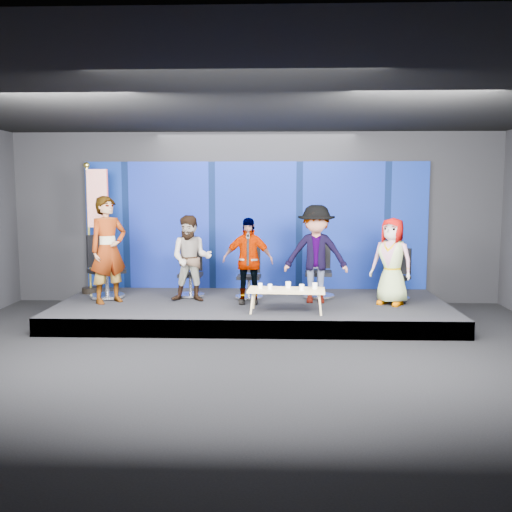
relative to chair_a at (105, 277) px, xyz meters
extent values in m
plane|color=black|center=(2.81, -2.80, -0.69)|extent=(10.00, 10.00, 0.00)
cube|color=black|center=(2.81, 1.20, 1.06)|extent=(10.00, 0.02, 3.50)
cube|color=black|center=(2.81, -6.80, 1.06)|extent=(10.00, 0.02, 3.50)
cube|color=black|center=(2.81, -2.80, 2.81)|extent=(10.00, 8.00, 0.02)
cube|color=black|center=(2.81, -0.30, -0.54)|extent=(7.00, 3.00, 0.30)
cube|color=#071B56|center=(2.81, 1.15, 0.91)|extent=(7.00, 0.08, 2.60)
cylinder|color=silver|center=(0.04, -0.04, -0.36)|extent=(0.95, 0.95, 0.07)
cylinder|color=silver|center=(0.04, -0.04, -0.10)|extent=(0.08, 0.08, 0.45)
cube|color=black|center=(0.04, -0.04, 0.12)|extent=(0.76, 0.76, 0.08)
cube|color=black|center=(-0.14, 0.15, 0.49)|extent=(0.39, 0.38, 0.61)
imported|color=black|center=(0.21, -0.46, 0.57)|extent=(0.82, 0.82, 1.93)
cylinder|color=silver|center=(1.60, 0.15, -0.36)|extent=(0.56, 0.56, 0.05)
cylinder|color=silver|center=(1.60, 0.15, -0.15)|extent=(0.06, 0.06, 0.37)
cube|color=black|center=(1.60, 0.15, 0.03)|extent=(0.44, 0.44, 0.06)
cube|color=black|center=(1.60, 0.37, 0.33)|extent=(0.40, 0.05, 0.50)
imported|color=black|center=(1.68, -0.29, 0.40)|extent=(0.77, 0.61, 1.58)
cylinder|color=silver|center=(2.72, -0.01, -0.36)|extent=(0.57, 0.57, 0.05)
cylinder|color=silver|center=(2.72, -0.01, -0.16)|extent=(0.06, 0.06, 0.36)
cube|color=black|center=(2.72, -0.01, 0.02)|extent=(0.45, 0.45, 0.06)
cube|color=black|center=(2.73, 0.21, 0.32)|extent=(0.40, 0.07, 0.49)
imported|color=black|center=(2.72, -0.46, 0.38)|extent=(0.93, 0.43, 1.55)
cylinder|color=silver|center=(4.03, 0.12, -0.36)|extent=(0.66, 0.66, 0.06)
cylinder|color=silver|center=(4.03, 0.12, -0.12)|extent=(0.07, 0.07, 0.41)
cube|color=black|center=(4.03, 0.12, 0.08)|extent=(0.53, 0.53, 0.07)
cube|color=black|center=(4.05, 0.36, 0.42)|extent=(0.45, 0.08, 0.56)
imported|color=black|center=(3.95, -0.32, 0.49)|extent=(1.19, 0.74, 1.77)
cylinder|color=silver|center=(5.45, -0.04, -0.36)|extent=(0.75, 0.75, 0.05)
cylinder|color=silver|center=(5.45, -0.04, -0.16)|extent=(0.06, 0.06, 0.36)
cube|color=black|center=(5.45, -0.04, 0.02)|extent=(0.60, 0.60, 0.06)
cube|color=black|center=(5.57, 0.14, 0.32)|extent=(0.35, 0.26, 0.49)
imported|color=black|center=(5.28, -0.46, 0.38)|extent=(0.90, 0.83, 1.54)
cube|color=tan|center=(3.40, -1.18, -0.02)|extent=(1.30, 0.62, 0.04)
cylinder|color=tan|center=(2.83, -1.35, -0.22)|extent=(0.04, 0.04, 0.35)
cylinder|color=tan|center=(2.86, -0.93, -0.22)|extent=(0.04, 0.04, 0.35)
cylinder|color=tan|center=(3.94, -1.43, -0.22)|extent=(0.04, 0.04, 0.35)
cylinder|color=tan|center=(3.97, -1.01, -0.22)|extent=(0.04, 0.04, 0.35)
cylinder|color=white|center=(2.96, -1.10, 0.04)|extent=(0.07, 0.07, 0.09)
cylinder|color=white|center=(3.13, -1.20, 0.04)|extent=(0.07, 0.07, 0.09)
cylinder|color=white|center=(3.43, -1.05, 0.05)|extent=(0.09, 0.09, 0.10)
cylinder|color=white|center=(3.65, -1.29, 0.05)|extent=(0.08, 0.08, 0.10)
cylinder|color=white|center=(3.87, -1.13, 0.05)|extent=(0.09, 0.09, 0.10)
cylinder|color=black|center=(-0.44, 0.48, -0.34)|extent=(0.34, 0.34, 0.11)
cylinder|color=gold|center=(-0.44, 0.48, 0.89)|extent=(0.05, 0.05, 2.35)
sphere|color=gold|center=(-0.44, 0.48, 2.12)|extent=(0.12, 0.12, 0.12)
cube|color=red|center=(-0.23, 0.44, 1.48)|extent=(0.41, 0.11, 1.12)
camera|label=1|loc=(3.21, -10.54, 1.65)|focal=40.00mm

